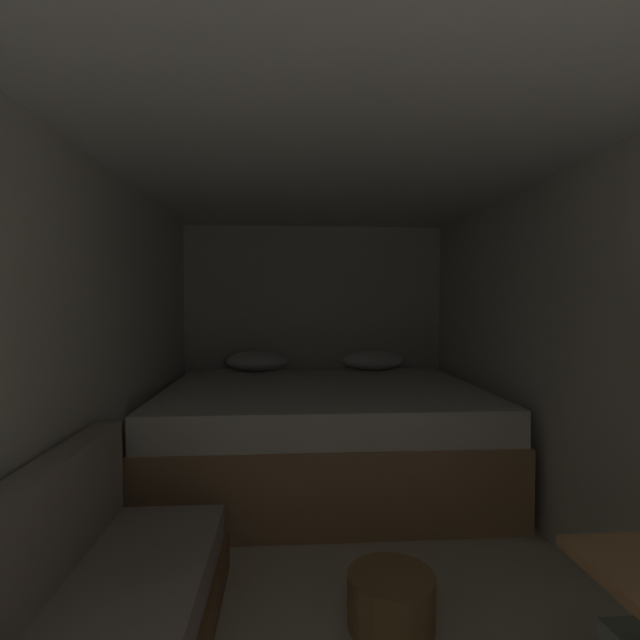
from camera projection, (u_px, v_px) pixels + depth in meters
name	position (u px, v px, depth m)	size (l,w,h in m)	color
ground_plane	(345.00, 599.00, 2.10)	(6.73, 6.73, 0.00)	beige
wall_back	(314.00, 335.00, 4.45)	(2.42, 0.05, 1.96)	silver
wall_left	(57.00, 376.00, 1.99)	(0.05, 4.73, 1.96)	silver
wall_right	(613.00, 370.00, 2.15)	(0.05, 4.73, 1.96)	silver
ceiling_slab	(346.00, 133.00, 2.03)	(2.42, 4.73, 0.05)	white
bed	(322.00, 432.00, 3.50)	(2.20, 1.83, 0.86)	tan
wicker_basket	(391.00, 600.00, 1.93)	(0.35, 0.35, 0.21)	olive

